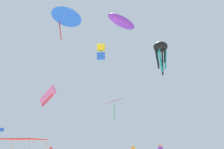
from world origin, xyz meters
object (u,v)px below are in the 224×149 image
Objects in this scene: kite_octopus_black at (161,48)px; kite_delta_blue at (67,15)px; kite_box_yellow at (101,52)px; canopy_tent at (21,140)px; kite_inflatable_purple at (122,22)px; kite_diamond_red at (114,102)px; kite_parafoil_pink at (48,96)px.

kite_octopus_black reaches higher than kite_delta_blue.
kite_octopus_black is at bearing 51.05° from kite_box_yellow.
kite_octopus_black reaches higher than canopy_tent.
kite_inflatable_purple is 1.61× the size of kite_diamond_red.
kite_parafoil_pink is at bearing -117.02° from kite_octopus_black.
kite_octopus_black reaches higher than kite_box_yellow.
kite_box_yellow is at bearing -75.43° from kite_octopus_black.
canopy_tent is 1.33× the size of kite_box_yellow.
kite_inflatable_purple is 0.93× the size of kite_delta_blue.
kite_delta_blue is (-16.35, -13.22, 0.28)m from kite_octopus_black.
kite_box_yellow is at bearing 63.19° from canopy_tent.
kite_octopus_black reaches higher than kite_diamond_red.
kite_inflatable_purple is at bearing -142.03° from kite_parafoil_pink.
kite_box_yellow reaches higher than kite_diamond_red.
kite_diamond_red is 17.60m from kite_delta_blue.
kite_delta_blue is at bearing 93.76° from canopy_tent.
kite_delta_blue is at bearing 157.87° from kite_box_yellow.
canopy_tent is 0.47× the size of kite_octopus_black.
kite_inflatable_purple reaches higher than kite_diamond_red.
kite_octopus_black is 24.61m from kite_parafoil_pink.
kite_octopus_black is (15.57, 25.04, 19.01)m from canopy_tent.
kite_inflatable_purple is at bearing 68.36° from kite_box_yellow.
canopy_tent is 0.77× the size of kite_parafoil_pink.
kite_diamond_red is at bearing 64.21° from kite_inflatable_purple.
canopy_tent is 35.09m from kite_octopus_black.
canopy_tent is at bearing -72.39° from kite_octopus_black.
kite_delta_blue is (-8.49, -6.60, -2.49)m from kite_inflatable_purple.
kite_parafoil_pink is (-11.76, -3.00, 0.64)m from kite_diamond_red.
kite_inflatable_purple is 0.92× the size of kite_octopus_black.
kite_inflatable_purple reaches higher than kite_delta_blue.
kite_octopus_black is at bearing 82.85° from kite_delta_blue.
canopy_tent is 0.84× the size of kite_diamond_red.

